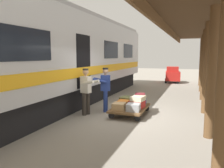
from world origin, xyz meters
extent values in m
plane|color=gray|center=(0.00, 0.00, 0.00)|extent=(60.00, 60.00, 0.00)
cylinder|color=brown|center=(-2.58, -9.51, 1.70)|extent=(0.24, 0.24, 3.40)
cylinder|color=brown|center=(-2.58, -6.79, 1.70)|extent=(0.24, 0.24, 3.40)
cylinder|color=brown|center=(-2.58, -4.07, 1.70)|extent=(0.24, 0.24, 3.40)
cylinder|color=brown|center=(-2.58, -1.36, 1.70)|extent=(0.24, 0.24, 3.40)
cylinder|color=brown|center=(-2.58, 1.36, 1.70)|extent=(0.24, 0.24, 3.40)
cube|color=#432E1A|center=(-2.58, 0.00, 3.48)|extent=(3.20, 19.81, 0.16)
cube|color=brown|center=(-1.03, 0.00, 3.25)|extent=(0.08, 19.81, 0.30)
cube|color=#B7BABF|center=(3.33, 0.00, 2.35)|extent=(3.00, 17.23, 2.90)
cube|color=black|center=(3.33, 0.00, 0.45)|extent=(2.55, 16.37, 0.90)
cube|color=#99999E|center=(3.33, 0.00, 3.90)|extent=(2.76, 16.89, 0.20)
cube|color=gold|center=(1.82, 0.00, 1.55)|extent=(0.03, 16.89, 0.36)
cube|color=black|center=(1.82, -6.03, 2.45)|extent=(0.02, 1.90, 0.84)
cube|color=black|center=(1.82, -3.02, 2.45)|extent=(0.02, 1.90, 0.84)
cube|color=black|center=(1.82, 3.02, 2.45)|extent=(0.02, 1.90, 0.84)
cube|color=black|center=(1.88, 0.00, 1.95)|extent=(0.12, 1.10, 2.00)
cube|color=brown|center=(0.01, -0.14, 0.25)|extent=(1.16, 1.83, 0.07)
cylinder|color=black|center=(-0.45, 0.60, 0.11)|extent=(0.21, 0.05, 0.21)
cylinder|color=black|center=(0.47, 0.60, 0.11)|extent=(0.21, 0.05, 0.21)
cylinder|color=black|center=(-0.45, -0.87, 0.11)|extent=(0.21, 0.05, 0.21)
cylinder|color=black|center=(0.47, -0.87, 0.11)|extent=(0.21, 0.05, 0.21)
cube|color=#CC6B23|center=(0.27, -0.14, 0.40)|extent=(0.44, 0.53, 0.23)
cube|color=tan|center=(0.27, 0.37, 0.40)|extent=(0.48, 0.50, 0.24)
cube|color=#9EA0A5|center=(-0.25, 0.37, 0.41)|extent=(0.48, 0.52, 0.25)
cube|color=#AD231E|center=(-0.25, -0.14, 0.41)|extent=(0.54, 0.58, 0.26)
cube|color=navy|center=(-0.25, -0.64, 0.40)|extent=(0.40, 0.62, 0.23)
cube|color=brown|center=(0.27, -0.64, 0.42)|extent=(0.53, 0.60, 0.28)
cube|color=beige|center=(-0.28, -0.14, 0.63)|extent=(0.50, 0.59, 0.17)
cube|color=maroon|center=(-0.25, -0.60, 0.62)|extent=(0.47, 0.62, 0.21)
cylinder|color=navy|center=(1.07, -0.36, 0.41)|extent=(0.16, 0.16, 0.82)
cylinder|color=navy|center=(1.01, -0.17, 0.41)|extent=(0.16, 0.16, 0.82)
cube|color=navy|center=(1.04, -0.26, 1.12)|extent=(0.41, 0.32, 0.60)
cylinder|color=tan|center=(1.04, -0.26, 1.45)|extent=(0.09, 0.09, 0.06)
sphere|color=tan|center=(1.04, -0.26, 1.59)|extent=(0.22, 0.22, 0.22)
cylinder|color=black|center=(1.04, -0.26, 1.67)|extent=(0.21, 0.21, 0.06)
cylinder|color=navy|center=(1.30, -0.35, 1.22)|extent=(0.53, 0.26, 0.21)
cylinder|color=navy|center=(1.20, -0.04, 1.22)|extent=(0.53, 0.26, 0.21)
cylinder|color=#332D28|center=(1.55, 0.54, 0.41)|extent=(0.16, 0.16, 0.82)
cylinder|color=#332D28|center=(1.50, 0.35, 0.41)|extent=(0.16, 0.16, 0.82)
cube|color=silver|center=(1.52, 0.45, 1.12)|extent=(0.40, 0.30, 0.60)
cylinder|color=tan|center=(1.52, 0.45, 1.45)|extent=(0.09, 0.09, 0.06)
sphere|color=tan|center=(1.52, 0.45, 1.59)|extent=(0.22, 0.22, 0.22)
cylinder|color=#332D28|center=(1.52, 0.45, 1.67)|extent=(0.21, 0.21, 0.06)
cylinder|color=silver|center=(1.35, 0.65, 1.22)|extent=(0.54, 0.22, 0.21)
cylinder|color=silver|center=(1.27, 0.34, 1.22)|extent=(0.54, 0.22, 0.21)
cube|color=#B21E19|center=(-0.53, -10.71, 0.55)|extent=(1.29, 1.81, 0.70)
cube|color=#B21E19|center=(-0.53, -10.36, 1.05)|extent=(0.97, 0.80, 0.50)
cylinder|color=black|center=(-0.98, -10.11, 0.20)|extent=(0.12, 0.40, 0.40)
cylinder|color=black|center=(-0.08, -10.11, 0.20)|extent=(0.12, 0.40, 0.40)
cylinder|color=black|center=(-0.98, -11.31, 0.20)|extent=(0.12, 0.40, 0.40)
cylinder|color=black|center=(-0.08, -11.31, 0.20)|extent=(0.12, 0.40, 0.40)
camera|label=1|loc=(-2.16, 7.56, 2.17)|focal=35.47mm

